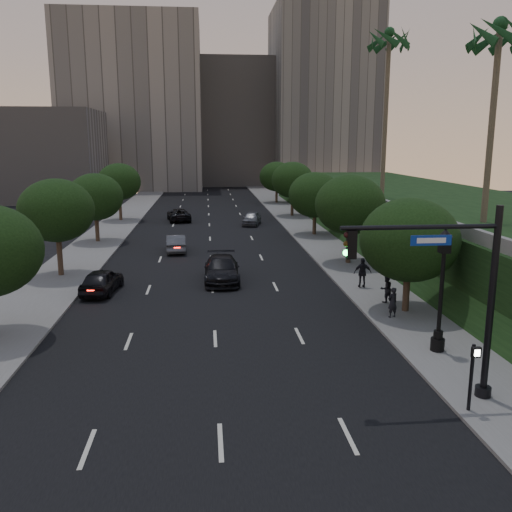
{
  "coord_description": "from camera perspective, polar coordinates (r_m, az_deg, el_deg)",
  "views": [
    {
      "loc": [
        -0.3,
        -19.13,
        9.04
      ],
      "look_at": [
        2.08,
        6.65,
        3.6
      ],
      "focal_mm": 38.0,
      "sensor_mm": 36.0,
      "label": 1
    }
  ],
  "objects": [
    {
      "name": "sidewalk_left",
      "position": [
        50.92,
        -16.46,
        1.24
      ],
      "size": [
        4.5,
        140.0,
        0.15
      ],
      "primitive_type": "cube",
      "color": "slate",
      "rests_on": "ground"
    },
    {
      "name": "pedestrian_b",
      "position": [
        31.53,
        13.54,
        -3.36
      ],
      "size": [
        0.92,
        0.82,
        1.57
      ],
      "primitive_type": "imported",
      "rotation": [
        0.0,
        0.0,
        3.49
      ],
      "color": "black",
      "rests_on": "sidewalk_right"
    },
    {
      "name": "pedestrian_c",
      "position": [
        34.37,
        11.16,
        -1.74
      ],
      "size": [
        1.13,
        0.53,
        1.88
      ],
      "primitive_type": "imported",
      "rotation": [
        0.0,
        0.0,
        3.08
      ],
      "color": "black",
      "rests_on": "sidewalk_right"
    },
    {
      "name": "sedan_far_left",
      "position": [
        64.15,
        -8.13,
        4.32
      ],
      "size": [
        3.18,
        5.59,
        1.47
      ],
      "primitive_type": "imported",
      "rotation": [
        0.0,
        0.0,
        3.29
      ],
      "color": "black",
      "rests_on": "ground"
    },
    {
      "name": "office_block_filler",
      "position": [
        92.78,
        -21.68,
        9.79
      ],
      "size": [
        18.0,
        16.0,
        14.0
      ],
      "primitive_type": "cube",
      "color": "gray",
      "rests_on": "ground"
    },
    {
      "name": "office_block_left",
      "position": [
        112.18,
        -12.72,
        15.15
      ],
      "size": [
        26.0,
        20.0,
        32.0
      ],
      "primitive_type": "cube",
      "color": "gray",
      "rests_on": "ground"
    },
    {
      "name": "sidewalk_right",
      "position": [
        51.04,
        6.74,
        1.67
      ],
      "size": [
        4.5,
        140.0,
        0.15
      ],
      "primitive_type": "cube",
      "color": "slate",
      "rests_on": "ground"
    },
    {
      "name": "tree_right_e",
      "position": [
        81.97,
        2.19,
        8.36
      ],
      "size": [
        5.2,
        5.2,
        6.24
      ],
      "color": "#38281C",
      "rests_on": "ground"
    },
    {
      "name": "tree_left_b",
      "position": [
        38.71,
        -20.27,
        4.51
      ],
      "size": [
        5.0,
        5.0,
        6.71
      ],
      "color": "#38281C",
      "rests_on": "ground"
    },
    {
      "name": "sedan_near_right",
      "position": [
        35.88,
        -3.63,
        -1.41
      ],
      "size": [
        2.37,
        5.66,
        1.63
      ],
      "primitive_type": "imported",
      "rotation": [
        0.0,
        0.0,
        -0.01
      ],
      "color": "black",
      "rests_on": "ground"
    },
    {
      "name": "tree_left_c",
      "position": [
        51.34,
        -16.57,
        5.98
      ],
      "size": [
        5.0,
        5.0,
        6.34
      ],
      "color": "#38281C",
      "rests_on": "ground"
    },
    {
      "name": "palm_mid",
      "position": [
        38.13,
        24.25,
        20.36
      ],
      "size": [
        3.2,
        3.2,
        13.0
      ],
      "color": "#4C4233",
      "rests_on": "embankment"
    },
    {
      "name": "sedan_mid_left",
      "position": [
        46.06,
        -8.43,
        1.34
      ],
      "size": [
        1.81,
        4.5,
        1.45
      ],
      "primitive_type": "imported",
      "rotation": [
        0.0,
        0.0,
        3.2
      ],
      "color": "#4D4F54",
      "rests_on": "ground"
    },
    {
      "name": "embankment",
      "position": [
        52.61,
        19.9,
        3.47
      ],
      "size": [
        18.0,
        90.0,
        4.0
      ],
      "primitive_type": "cube",
      "color": "black",
      "rests_on": "ground"
    },
    {
      "name": "road_surface",
      "position": [
        49.95,
        -4.84,
        1.41
      ],
      "size": [
        16.0,
        140.0,
        0.02
      ],
      "primitive_type": "cube",
      "color": "black",
      "rests_on": "ground"
    },
    {
      "name": "palm_far",
      "position": [
        52.47,
        13.84,
        20.98
      ],
      "size": [
        3.2,
        3.2,
        15.5
      ],
      "color": "#4C4233",
      "rests_on": "embankment"
    },
    {
      "name": "sedan_near_left",
      "position": [
        34.39,
        -15.92,
        -2.53
      ],
      "size": [
        2.3,
        4.64,
        1.52
      ],
      "primitive_type": "imported",
      "rotation": [
        0.0,
        0.0,
        3.03
      ],
      "color": "black",
      "rests_on": "ground"
    },
    {
      "name": "office_block_right",
      "position": [
        118.0,
        6.9,
        16.15
      ],
      "size": [
        20.0,
        22.0,
        36.0
      ],
      "primitive_type": "cube",
      "color": "gray",
      "rests_on": "ground"
    },
    {
      "name": "parapet_wall",
      "position": [
        49.33,
        11.06,
        6.2
      ],
      "size": [
        0.35,
        90.0,
        0.7
      ],
      "primitive_type": "cube",
      "color": "slate",
      "rests_on": "embankment"
    },
    {
      "name": "ground",
      "position": [
        21.16,
        -4.07,
        -13.46
      ],
      "size": [
        160.0,
        160.0,
        0.0
      ],
      "primitive_type": "plane",
      "color": "black",
      "rests_on": "ground"
    },
    {
      "name": "sedan_far_right",
      "position": [
        60.43,
        -0.46,
        3.99
      ],
      "size": [
        2.72,
        4.69,
        1.5
      ],
      "primitive_type": "imported",
      "rotation": [
        0.0,
        0.0,
        -0.23
      ],
      "color": "slate",
      "rests_on": "ground"
    },
    {
      "name": "tree_right_c",
      "position": [
        53.43,
        6.23,
        6.41
      ],
      "size": [
        5.2,
        5.2,
        6.24
      ],
      "color": "#38281C",
      "rests_on": "ground"
    },
    {
      "name": "office_block_mid",
      "position": [
        121.36,
        -2.36,
        13.73
      ],
      "size": [
        22.0,
        18.0,
        26.0
      ],
      "primitive_type": "cube",
      "color": "gray",
      "rests_on": "ground"
    },
    {
      "name": "tree_right_d",
      "position": [
        67.12,
        3.86,
        7.98
      ],
      "size": [
        5.2,
        5.2,
        6.74
      ],
      "color": "#38281C",
      "rests_on": "ground"
    },
    {
      "name": "pedestrian_signal",
      "position": [
        19.79,
        21.83,
        -11.23
      ],
      "size": [
        0.3,
        0.33,
        2.5
      ],
      "color": "black",
      "rests_on": "ground"
    },
    {
      "name": "traffic_signal_mast",
      "position": [
        19.92,
        20.76,
        -4.57
      ],
      "size": [
        5.68,
        0.56,
        7.0
      ],
      "color": "black",
      "rests_on": "ground"
    },
    {
      "name": "street_lamp",
      "position": [
        24.48,
        18.9,
        -3.96
      ],
      "size": [
        0.64,
        0.64,
        5.62
      ],
      "color": "black",
      "rests_on": "ground"
    },
    {
      "name": "tree_right_a",
      "position": [
        29.55,
        15.84,
        1.64
      ],
      "size": [
        5.2,
        5.2,
        6.24
      ],
      "color": "#38281C",
      "rests_on": "ground"
    },
    {
      "name": "tree_right_b",
      "position": [
        40.79,
        9.87,
        5.33
      ],
      "size": [
        5.2,
        5.2,
        6.74
      ],
      "color": "#38281C",
      "rests_on": "ground"
    },
    {
      "name": "pedestrian_a",
      "position": [
        28.92,
        14.18,
        -4.76
      ],
      "size": [
        0.68,
        0.57,
        1.59
      ],
      "primitive_type": "imported",
      "rotation": [
        0.0,
        0.0,
        3.52
      ],
      "color": "black",
      "rests_on": "sidewalk_right"
    },
    {
      "name": "tree_left_d",
      "position": [
        65.06,
        -14.23,
        7.58
      ],
      "size": [
        5.0,
        5.0,
        6.71
      ],
      "color": "#38281C",
      "rests_on": "ground"
    }
  ]
}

